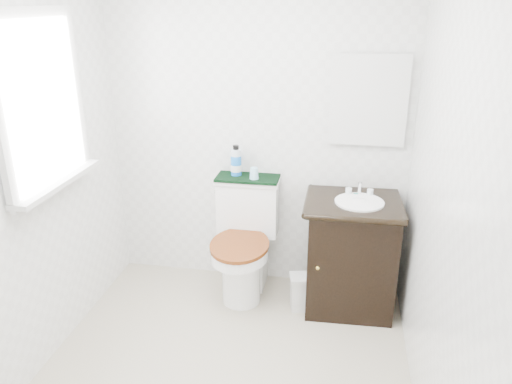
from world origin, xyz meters
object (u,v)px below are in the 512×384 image
(toilet, at_px, (245,246))
(cup, at_px, (254,173))
(trash_bin, at_px, (302,292))
(mouthwash_bottle, at_px, (236,161))
(vanity, at_px, (351,252))

(toilet, bearing_deg, cup, 60.18)
(toilet, bearing_deg, trash_bin, -19.98)
(toilet, height_order, mouthwash_bottle, mouthwash_bottle)
(vanity, distance_m, mouthwash_bottle, 1.05)
(trash_bin, height_order, cup, cup)
(vanity, relative_size, mouthwash_bottle, 4.08)
(toilet, distance_m, vanity, 0.78)
(toilet, relative_size, trash_bin, 3.25)
(toilet, height_order, trash_bin, toilet)
(trash_bin, relative_size, cup, 3.18)
(vanity, xyz_separation_m, trash_bin, (-0.32, -0.10, -0.29))
(toilet, relative_size, mouthwash_bottle, 3.83)
(mouthwash_bottle, relative_size, cup, 2.70)
(vanity, bearing_deg, mouthwash_bottle, 166.02)
(toilet, distance_m, trash_bin, 0.54)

